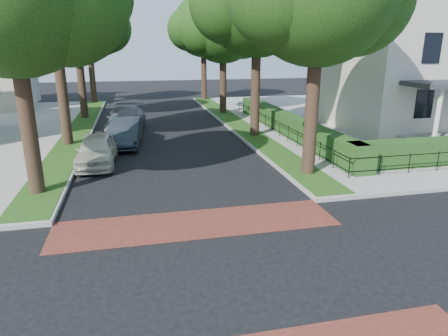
# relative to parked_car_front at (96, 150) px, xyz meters

# --- Properties ---
(ground) EXTENTS (120.00, 120.00, 0.00)m
(ground) POSITION_rel_parked_car_front_xyz_m (3.60, -10.80, -0.73)
(ground) COLOR black
(ground) RESTS_ON ground
(sidewalk_ne) EXTENTS (30.00, 30.00, 0.15)m
(sidewalk_ne) POSITION_rel_parked_car_front_xyz_m (23.10, 8.20, -0.66)
(sidewalk_ne) COLOR gray
(sidewalk_ne) RESTS_ON ground
(crosswalk_far) EXTENTS (9.00, 2.20, 0.01)m
(crosswalk_far) POSITION_rel_parked_car_front_xyz_m (3.60, -7.60, -0.73)
(crosswalk_far) COLOR maroon
(crosswalk_far) RESTS_ON ground
(grass_strip_ne) EXTENTS (1.60, 29.80, 0.02)m
(grass_strip_ne) POSITION_rel_parked_car_front_xyz_m (9.00, 8.30, -0.57)
(grass_strip_ne) COLOR #274E16
(grass_strip_ne) RESTS_ON sidewalk_ne
(grass_strip_nw) EXTENTS (1.60, 29.80, 0.02)m
(grass_strip_nw) POSITION_rel_parked_car_front_xyz_m (-1.80, 8.30, -0.57)
(grass_strip_nw) COLOR #274E16
(grass_strip_nw) RESTS_ON sidewalk_nw
(tree_right_mid) EXTENTS (8.25, 7.09, 11.22)m
(tree_right_mid) POSITION_rel_parked_car_front_xyz_m (9.21, 4.45, 7.25)
(tree_right_mid) COLOR black
(tree_right_mid) RESTS_ON sidewalk_ne
(tree_right_far) EXTENTS (7.25, 6.23, 9.74)m
(tree_right_far) POSITION_rel_parked_car_front_xyz_m (9.20, 13.43, 6.17)
(tree_right_far) COLOR black
(tree_right_far) RESTS_ON sidewalk_ne
(tree_right_back) EXTENTS (7.50, 6.45, 10.20)m
(tree_right_back) POSITION_rel_parked_car_front_xyz_m (9.20, 22.43, 6.53)
(tree_right_back) COLOR black
(tree_right_back) RESTS_ON sidewalk_ne
(tree_left_far) EXTENTS (7.00, 6.02, 9.86)m
(tree_left_far) POSITION_rel_parked_car_front_xyz_m (-1.80, 13.42, 6.39)
(tree_left_far) COLOR black
(tree_left_far) RESTS_ON sidewalk_nw
(tree_left_back) EXTENTS (7.75, 6.66, 10.44)m
(tree_left_back) POSITION_rel_parked_car_front_xyz_m (-1.80, 22.44, 6.68)
(tree_left_back) COLOR black
(tree_left_back) RESTS_ON sidewalk_nw
(hedge_main_road) EXTENTS (1.00, 18.00, 1.20)m
(hedge_main_road) POSITION_rel_parked_car_front_xyz_m (11.30, 4.20, 0.02)
(hedge_main_road) COLOR #1C3C14
(hedge_main_road) RESTS_ON sidewalk_ne
(fence_main_road) EXTENTS (0.06, 18.00, 0.90)m
(fence_main_road) POSITION_rel_parked_car_front_xyz_m (10.50, 4.20, -0.13)
(fence_main_road) COLOR black
(fence_main_road) RESTS_ON sidewalk_ne
(house_victorian) EXTENTS (13.00, 13.05, 12.48)m
(house_victorian) POSITION_rel_parked_car_front_xyz_m (21.11, 5.12, 5.29)
(house_victorian) COLOR beige
(house_victorian) RESTS_ON sidewalk_ne
(parked_car_front) EXTENTS (1.83, 4.34, 1.47)m
(parked_car_front) POSITION_rel_parked_car_front_xyz_m (0.00, 0.00, 0.00)
(parked_car_front) COLOR beige
(parked_car_front) RESTS_ON ground
(parked_car_middle) EXTENTS (2.02, 4.74, 1.52)m
(parked_car_middle) POSITION_rel_parked_car_front_xyz_m (1.30, 3.71, 0.03)
(parked_car_middle) COLOR #212932
(parked_car_middle) RESTS_ON ground
(parked_car_rear) EXTENTS (2.86, 5.81, 1.63)m
(parked_car_rear) POSITION_rel_parked_car_front_xyz_m (1.30, 7.55, 0.08)
(parked_car_rear) COLOR slate
(parked_car_rear) RESTS_ON ground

